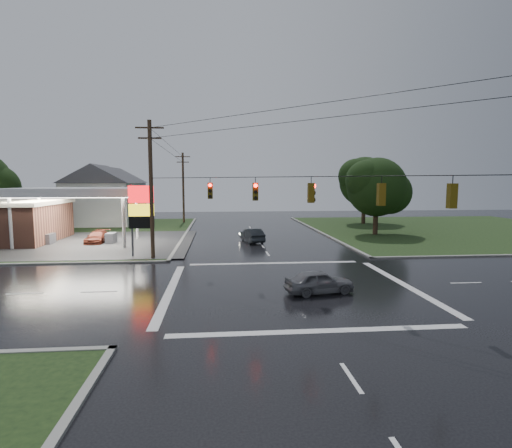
{
  "coord_description": "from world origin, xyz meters",
  "views": [
    {
      "loc": [
        -4.14,
        -22.8,
        6.23
      ],
      "look_at": [
        -1.36,
        7.32,
        3.0
      ],
      "focal_mm": 28.0,
      "sensor_mm": 36.0,
      "label": 1
    }
  ],
  "objects": [
    {
      "name": "car_pump",
      "position": [
        -16.47,
        18.56,
        0.61
      ],
      "size": [
        1.82,
        4.28,
        1.23
      ],
      "primitive_type": "imported",
      "rotation": [
        0.0,
        0.0,
        -0.02
      ],
      "color": "#5D2215",
      "rests_on": "ground"
    },
    {
      "name": "ground",
      "position": [
        0.0,
        0.0,
        0.0
      ],
      "size": [
        120.0,
        120.0,
        0.0
      ],
      "primitive_type": "plane",
      "color": "black",
      "rests_on": "ground"
    },
    {
      "name": "house_far",
      "position": [
        -21.95,
        48.0,
        4.41
      ],
      "size": [
        11.05,
        8.48,
        8.6
      ],
      "color": "silver",
      "rests_on": "ground"
    },
    {
      "name": "utility_pole_n",
      "position": [
        -9.5,
        38.0,
        5.47
      ],
      "size": [
        2.2,
        0.32,
        10.5
      ],
      "color": "#382619",
      "rests_on": "ground"
    },
    {
      "name": "tree_ne_far",
      "position": [
        17.15,
        33.99,
        6.18
      ],
      "size": [
        8.46,
        7.2,
        9.8
      ],
      "color": "black",
      "rests_on": "ground"
    },
    {
      "name": "grass_ne",
      "position": [
        26.0,
        26.0,
        0.04
      ],
      "size": [
        36.0,
        36.0,
        0.08
      ],
      "primitive_type": "cube",
      "color": "black",
      "rests_on": "ground"
    },
    {
      "name": "gas_station",
      "position": [
        -25.68,
        19.7,
        2.55
      ],
      "size": [
        26.2,
        18.0,
        5.6
      ],
      "color": "#2D2D2D",
      "rests_on": "ground"
    },
    {
      "name": "utility_pole_nw",
      "position": [
        -9.5,
        9.5,
        5.72
      ],
      "size": [
        2.2,
        0.32,
        11.0
      ],
      "color": "#382619",
      "rests_on": "ground"
    },
    {
      "name": "house_near",
      "position": [
        -20.95,
        36.0,
        4.41
      ],
      "size": [
        11.05,
        8.48,
        8.6
      ],
      "color": "silver",
      "rests_on": "ground"
    },
    {
      "name": "tree_ne_near",
      "position": [
        14.14,
        21.99,
        5.56
      ],
      "size": [
        7.99,
        6.8,
        8.98
      ],
      "color": "black",
      "rests_on": "ground"
    },
    {
      "name": "pylon_sign",
      "position": [
        -10.5,
        10.5,
        4.01
      ],
      "size": [
        2.0,
        0.35,
        6.0
      ],
      "color": "#59595E",
      "rests_on": "ground"
    },
    {
      "name": "car_crossing",
      "position": [
        1.38,
        -1.41,
        0.66
      ],
      "size": [
        4.07,
        2.2,
        1.31
      ],
      "primitive_type": "imported",
      "rotation": [
        0.0,
        0.0,
        1.75
      ],
      "color": "slate",
      "rests_on": "ground"
    },
    {
      "name": "traffic_signals",
      "position": [
        0.02,
        -0.02,
        6.48
      ],
      "size": [
        26.87,
        26.87,
        1.47
      ],
      "color": "black",
      "rests_on": "ground"
    },
    {
      "name": "grass_nw",
      "position": [
        -26.0,
        26.0,
        0.04
      ],
      "size": [
        36.0,
        36.0,
        0.08
      ],
      "primitive_type": "cube",
      "color": "black",
      "rests_on": "ground"
    },
    {
      "name": "car_north",
      "position": [
        -0.8,
        17.79,
        0.71
      ],
      "size": [
        2.4,
        4.54,
        1.42
      ],
      "primitive_type": "imported",
      "rotation": [
        0.0,
        0.0,
        3.36
      ],
      "color": "black",
      "rests_on": "ground"
    }
  ]
}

